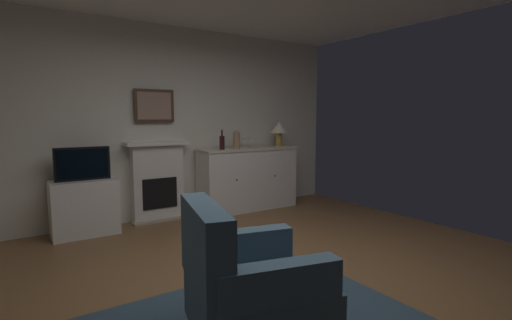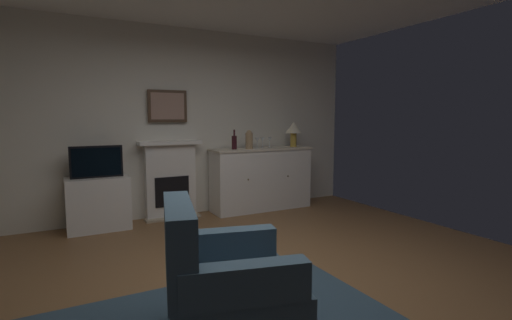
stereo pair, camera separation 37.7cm
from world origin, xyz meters
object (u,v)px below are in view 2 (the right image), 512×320
(sideboard_cabinet, at_px, (261,179))
(wine_glass_right, at_px, (270,140))
(armchair, at_px, (223,286))
(tv_set, at_px, (96,162))
(tv_cabinet, at_px, (98,204))
(vase_decorative, at_px, (249,140))
(table_lamp, at_px, (294,129))
(wine_glass_left, at_px, (257,140))
(wine_glass_center, at_px, (262,140))
(fireplace_unit, at_px, (170,180))
(wine_bottle, at_px, (234,142))
(framed_picture, at_px, (168,106))

(sideboard_cabinet, height_order, wine_glass_right, wine_glass_right)
(armchair, bearing_deg, tv_set, 98.48)
(sideboard_cabinet, bearing_deg, tv_cabinet, 179.63)
(vase_decorative, bearing_deg, tv_cabinet, 178.25)
(wine_glass_right, bearing_deg, armchair, -124.63)
(table_lamp, height_order, vase_decorative, table_lamp)
(wine_glass_right, bearing_deg, vase_decorative, -174.29)
(sideboard_cabinet, xyz_separation_m, table_lamp, (0.59, 0.00, 0.76))
(wine_glass_left, xyz_separation_m, tv_set, (-2.28, 0.00, -0.21))
(wine_glass_center, bearing_deg, armchair, -122.91)
(wine_glass_left, distance_m, vase_decorative, 0.16)
(wine_glass_left, relative_size, vase_decorative, 0.59)
(fireplace_unit, bearing_deg, table_lamp, -5.13)
(sideboard_cabinet, xyz_separation_m, armchair, (-1.91, -2.99, -0.10))
(table_lamp, distance_m, wine_bottle, 1.08)
(framed_picture, bearing_deg, tv_set, -166.69)
(framed_picture, height_order, wine_glass_left, framed_picture)
(fireplace_unit, height_order, sideboard_cabinet, fireplace_unit)
(tv_set, xyz_separation_m, armchair, (0.44, -2.98, -0.49))
(fireplace_unit, height_order, vase_decorative, vase_decorative)
(wine_glass_left, relative_size, armchair, 0.17)
(framed_picture, xyz_separation_m, tv_cabinet, (-0.97, -0.21, -1.25))
(table_lamp, distance_m, tv_cabinet, 3.08)
(fireplace_unit, distance_m, wine_glass_right, 1.62)
(sideboard_cabinet, distance_m, armchair, 3.55)
(tv_set, bearing_deg, framed_picture, 13.31)
(sideboard_cabinet, xyz_separation_m, vase_decorative, (-0.23, -0.05, 0.62))
(sideboard_cabinet, height_order, table_lamp, table_lamp)
(tv_cabinet, bearing_deg, framed_picture, 12.01)
(fireplace_unit, distance_m, vase_decorative, 1.29)
(wine_glass_left, relative_size, wine_glass_right, 1.00)
(wine_glass_right, height_order, vase_decorative, vase_decorative)
(wine_bottle, height_order, wine_glass_left, wine_bottle)
(wine_bottle, relative_size, wine_glass_center, 1.76)
(armchair, bearing_deg, tv_cabinet, 98.41)
(vase_decorative, height_order, tv_cabinet, vase_decorative)
(wine_glass_right, height_order, armchair, wine_glass_right)
(wine_glass_center, xyz_separation_m, wine_glass_right, (0.11, -0.03, 0.00))
(sideboard_cabinet, bearing_deg, wine_glass_center, 28.49)
(fireplace_unit, height_order, wine_glass_right, wine_glass_right)
(vase_decorative, height_order, armchair, vase_decorative)
(framed_picture, bearing_deg, tv_cabinet, -167.99)
(wine_glass_right, bearing_deg, wine_bottle, -178.74)
(table_lamp, bearing_deg, sideboard_cabinet, -180.00)
(wine_glass_left, xyz_separation_m, vase_decorative, (-0.16, -0.04, 0.02))
(framed_picture, relative_size, wine_glass_left, 3.33)
(wine_glass_left, height_order, tv_set, wine_glass_left)
(table_lamp, xyz_separation_m, wine_bottle, (-1.06, -0.03, -0.17))
(table_lamp, distance_m, wine_glass_left, 0.69)
(wine_glass_left, height_order, wine_glass_center, same)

